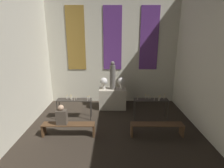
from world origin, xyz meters
name	(u,v)px	position (x,y,z in m)	size (l,w,h in m)	color
wall_back	(112,49)	(0.00, 11.25, 2.77)	(6.73, 0.16, 5.48)	beige
altar	(112,98)	(0.00, 10.24, 0.49)	(1.27, 0.70, 0.98)	#BCB29E
statue	(112,76)	(0.00, 10.24, 1.60)	(0.27, 0.27, 1.32)	#5B5651
flower_vase_left	(103,82)	(-0.41, 10.24, 1.33)	(0.36, 0.36, 0.55)	beige
flower_vase_right	(121,82)	(0.41, 10.24, 1.33)	(0.36, 0.36, 0.55)	beige
candle_rack_left	(74,102)	(-1.61, 9.12, 0.75)	(1.43, 0.42, 1.06)	#332D28
candle_rack_right	(150,102)	(1.61, 9.12, 0.75)	(1.43, 0.42, 1.06)	#332D28
pew_back_left	(68,127)	(-1.56, 7.79, 0.33)	(1.84, 0.36, 0.45)	#4C331E
pew_back_right	(156,127)	(1.56, 7.79, 0.33)	(1.84, 0.36, 0.45)	#4C331E
person_seated	(61,116)	(-1.77, 7.79, 0.76)	(0.36, 0.24, 0.71)	#4C4238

